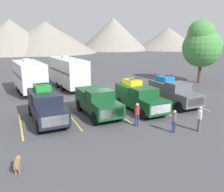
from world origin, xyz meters
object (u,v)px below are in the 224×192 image
(camper_trailer_a, at_px, (29,75))
(pickup_truck_a, at_px, (46,105))
(pickup_truck_b, at_px, (97,101))
(person_a, at_px, (137,113))
(pickup_truck_d, at_px, (173,92))
(camper_trailer_b, at_px, (68,72))
(dog, at_px, (18,162))
(person_b, at_px, (200,117))
(person_c, at_px, (174,120))
(pickup_truck_c, at_px, (139,97))

(camper_trailer_a, bearing_deg, pickup_truck_a, -87.92)
(pickup_truck_b, xyz_separation_m, person_a, (1.74, -3.38, -0.16))
(pickup_truck_d, bearing_deg, camper_trailer_b, 124.21)
(pickup_truck_d, distance_m, dog, 15.03)
(pickup_truck_d, xyz_separation_m, dog, (-13.61, -6.33, -0.79))
(person_a, bearing_deg, pickup_truck_b, 117.25)
(person_a, height_order, person_b, person_b)
(person_a, distance_m, person_b, 4.14)
(person_b, bearing_deg, person_c, 164.70)
(pickup_truck_c, distance_m, pickup_truck_d, 3.65)
(camper_trailer_b, bearing_deg, pickup_truck_d, -55.79)
(person_b, bearing_deg, camper_trailer_b, 106.47)
(camper_trailer_b, bearing_deg, camper_trailer_a, -174.61)
(pickup_truck_d, height_order, camper_trailer_a, camper_trailer_a)
(pickup_truck_c, height_order, pickup_truck_d, pickup_truck_d)
(pickup_truck_d, height_order, person_a, pickup_truck_d)
(pickup_truck_a, height_order, pickup_truck_c, pickup_truck_a)
(camper_trailer_a, height_order, person_c, camper_trailer_a)
(camper_trailer_a, xyz_separation_m, person_b, (9.37, -16.13, -0.95))
(pickup_truck_b, height_order, dog, pickup_truck_b)
(pickup_truck_c, xyz_separation_m, person_b, (1.33, -5.72, -0.17))
(person_a, bearing_deg, person_c, -50.20)
(person_a, xyz_separation_m, person_c, (1.65, -1.98, -0.08))
(pickup_truck_c, relative_size, camper_trailer_b, 0.63)
(camper_trailer_b, distance_m, person_a, 14.23)
(camper_trailer_b, height_order, dog, camper_trailer_b)
(person_c, bearing_deg, pickup_truck_d, 53.94)
(pickup_truck_b, bearing_deg, camper_trailer_b, 88.99)
(pickup_truck_b, distance_m, person_a, 3.81)
(person_c, bearing_deg, pickup_truck_a, 142.04)
(person_a, xyz_separation_m, dog, (-7.96, -2.82, -0.54))
(pickup_truck_a, relative_size, camper_trailer_a, 0.71)
(person_b, bearing_deg, pickup_truck_b, 131.10)
(pickup_truck_a, distance_m, pickup_truck_c, 7.69)
(pickup_truck_c, xyz_separation_m, person_a, (-2.01, -3.28, -0.20))
(dog, bearing_deg, pickup_truck_b, 44.92)
(pickup_truck_d, relative_size, person_b, 3.15)
(pickup_truck_c, xyz_separation_m, person_c, (-0.36, -5.26, -0.28))
(pickup_truck_a, distance_m, person_c, 9.29)
(person_a, bearing_deg, person_b, -36.20)
(person_b, height_order, dog, person_b)
(person_a, distance_m, dog, 8.46)
(pickup_truck_a, xyz_separation_m, person_b, (9.01, -6.17, -0.22))
(pickup_truck_a, xyz_separation_m, person_c, (7.32, -5.71, -0.33))
(pickup_truck_a, xyz_separation_m, pickup_truck_c, (7.68, -0.45, -0.05))
(pickup_truck_b, xyz_separation_m, dog, (-6.22, -6.20, -0.70))
(camper_trailer_a, relative_size, camper_trailer_b, 0.91)
(pickup_truck_a, xyz_separation_m, dog, (-2.29, -6.55, -0.79))
(person_c, relative_size, dog, 1.62)
(pickup_truck_c, height_order, person_b, pickup_truck_c)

